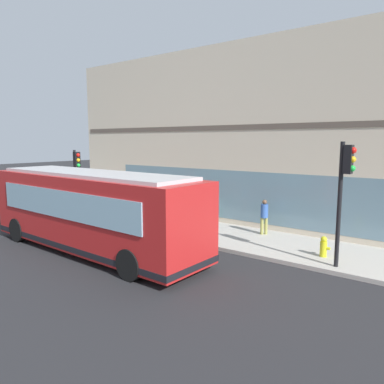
% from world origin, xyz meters
% --- Properties ---
extents(ground, '(120.00, 120.00, 0.00)m').
position_xyz_m(ground, '(0.00, 0.00, 0.00)').
color(ground, '#262628').
extents(sidewalk_curb, '(3.72, 40.00, 0.15)m').
position_xyz_m(sidewalk_curb, '(4.46, 0.00, 0.07)').
color(sidewalk_curb, '#B2ADA3').
rests_on(sidewalk_curb, ground).
extents(building_corner, '(8.19, 23.22, 8.85)m').
position_xyz_m(building_corner, '(10.38, 0.00, 4.42)').
color(building_corner, beige).
rests_on(building_corner, ground).
extents(city_bus_nearside, '(2.80, 10.10, 3.07)m').
position_xyz_m(city_bus_nearside, '(-0.34, 2.82, 1.55)').
color(city_bus_nearside, red).
rests_on(city_bus_nearside, ground).
extents(traffic_light_near_corner, '(0.32, 0.49, 4.06)m').
position_xyz_m(traffic_light_near_corner, '(3.08, -5.45, 2.98)').
color(traffic_light_near_corner, black).
rests_on(traffic_light_near_corner, sidewalk_curb).
extents(traffic_light_down_block, '(0.32, 0.49, 3.58)m').
position_xyz_m(traffic_light_down_block, '(3.27, 8.77, 2.65)').
color(traffic_light_down_block, black).
rests_on(traffic_light_down_block, sidewalk_curb).
extents(fire_hydrant, '(0.35, 0.35, 0.74)m').
position_xyz_m(fire_hydrant, '(3.86, -4.67, 0.51)').
color(fire_hydrant, gold).
rests_on(fire_hydrant, sidewalk_curb).
extents(pedestrian_by_light_pole, '(0.32, 0.32, 1.55)m').
position_xyz_m(pedestrian_by_light_pole, '(3.21, 1.59, 1.03)').
color(pedestrian_by_light_pole, '#B23338').
rests_on(pedestrian_by_light_pole, sidewalk_curb).
extents(pedestrian_near_building_entrance, '(0.32, 0.32, 1.54)m').
position_xyz_m(pedestrian_near_building_entrance, '(5.46, -1.58, 1.03)').
color(pedestrian_near_building_entrance, '#99994C').
rests_on(pedestrian_near_building_entrance, sidewalk_curb).
extents(newspaper_vending_box, '(0.44, 0.43, 0.90)m').
position_xyz_m(newspaper_vending_box, '(5.04, 2.23, 0.60)').
color(newspaper_vending_box, '#197233').
rests_on(newspaper_vending_box, sidewalk_curb).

